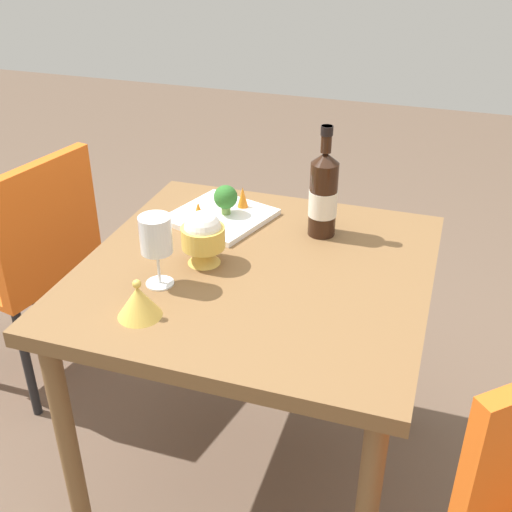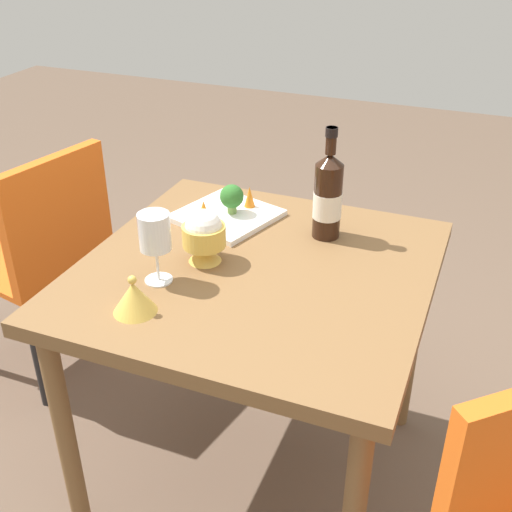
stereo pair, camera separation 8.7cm
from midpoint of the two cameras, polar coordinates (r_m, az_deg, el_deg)
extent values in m
plane|color=brown|center=(2.07, -1.27, -18.49)|extent=(8.00, 8.00, 0.00)
cube|color=brown|center=(1.61, -1.54, -1.57)|extent=(0.86, 0.86, 0.04)
cylinder|color=brown|center=(2.06, 12.00, -6.73)|extent=(0.05, 0.05, 0.69)
cylinder|color=brown|center=(1.73, -17.86, -15.97)|extent=(0.05, 0.05, 0.69)
cylinder|color=brown|center=(2.22, -7.27, -3.25)|extent=(0.05, 0.05, 0.69)
cube|color=orange|center=(2.32, -21.53, -0.96)|extent=(0.47, 0.47, 0.02)
cube|color=orange|center=(2.09, -19.40, 2.69)|extent=(0.40, 0.12, 0.40)
cylinder|color=black|center=(2.63, -20.28, -2.56)|extent=(0.03, 0.03, 0.43)
cylinder|color=black|center=(2.24, -20.88, -8.99)|extent=(0.03, 0.03, 0.43)
cylinder|color=black|center=(2.41, -14.91, -4.83)|extent=(0.03, 0.03, 0.43)
cylinder|color=black|center=(1.71, 4.57, 5.04)|extent=(0.07, 0.08, 0.21)
cone|color=black|center=(1.67, 4.73, 8.73)|extent=(0.07, 0.08, 0.03)
cylinder|color=black|center=(1.65, 4.80, 10.35)|extent=(0.03, 0.03, 0.07)
cylinder|color=black|center=(1.64, 4.84, 11.10)|extent=(0.03, 0.03, 0.02)
cylinder|color=silver|center=(1.72, 4.55, 4.73)|extent=(0.08, 0.08, 0.07)
cylinder|color=white|center=(1.55, -10.17, -2.42)|extent=(0.07, 0.07, 0.00)
cylinder|color=white|center=(1.53, -10.31, -1.02)|extent=(0.01, 0.01, 0.08)
cylinder|color=white|center=(1.49, -10.61, 1.87)|extent=(0.08, 0.08, 0.09)
cone|color=gold|center=(1.62, -6.21, 0.10)|extent=(0.08, 0.08, 0.04)
cylinder|color=gold|center=(1.59, -6.31, 1.66)|extent=(0.11, 0.11, 0.05)
sphere|color=white|center=(1.58, -6.35, 2.38)|extent=(0.09, 0.09, 0.09)
cone|color=gold|center=(1.43, -12.16, -4.03)|extent=(0.10, 0.10, 0.07)
sphere|color=gold|center=(1.41, -12.36, -2.49)|extent=(0.02, 0.02, 0.02)
cube|color=white|center=(1.84, -4.54, 3.54)|extent=(0.31, 0.31, 0.02)
cylinder|color=#729E4C|center=(1.83, -4.06, 4.18)|extent=(0.03, 0.03, 0.03)
sphere|color=#2D6B28|center=(1.81, -4.11, 5.26)|extent=(0.07, 0.07, 0.07)
cone|color=orange|center=(1.78, -6.56, 3.91)|extent=(0.04, 0.04, 0.06)
cone|color=orange|center=(1.86, -2.54, 5.28)|extent=(0.03, 0.03, 0.06)
camera|label=1|loc=(0.04, -91.57, -0.90)|focal=44.75mm
camera|label=2|loc=(0.04, 88.43, 0.90)|focal=44.75mm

